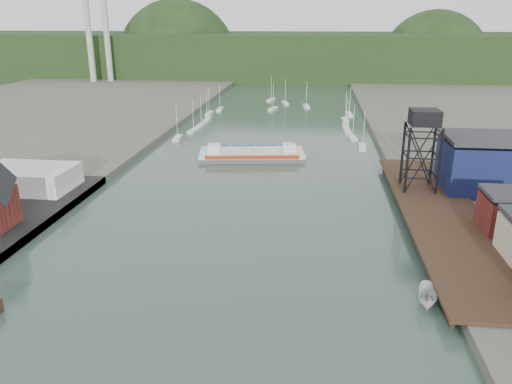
# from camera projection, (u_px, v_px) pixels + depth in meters

# --- Properties ---
(ground) EXTENTS (600.00, 600.00, 0.00)m
(ground) POSITION_uv_depth(u_px,v_px,m) (170.00, 374.00, 51.49)
(ground) COLOR #2A4139
(ground) RESTS_ON ground
(east_pier) EXTENTS (14.00, 70.00, 2.45)m
(east_pier) POSITION_uv_depth(u_px,v_px,m) (442.00, 213.00, 88.95)
(east_pier) COLOR black
(east_pier) RESTS_ON ground
(white_shed) EXTENTS (18.00, 12.00, 4.50)m
(white_shed) POSITION_uv_depth(u_px,v_px,m) (28.00, 178.00, 102.05)
(white_shed) COLOR silver
(white_shed) RESTS_ON west_quay
(lift_tower) EXTENTS (6.50, 6.50, 16.00)m
(lift_tower) POSITION_uv_depth(u_px,v_px,m) (424.00, 123.00, 96.86)
(lift_tower) COLOR black
(lift_tower) RESTS_ON east_pier
(blue_shed) EXTENTS (20.50, 14.50, 11.30)m
(blue_shed) POSITION_uv_depth(u_px,v_px,m) (495.00, 165.00, 99.88)
(blue_shed) COLOR #0C0F37
(blue_shed) RESTS_ON east_land
(marina_sailboats) EXTENTS (57.71, 92.65, 0.90)m
(marina_sailboats) POSITION_uv_depth(u_px,v_px,m) (277.00, 119.00, 181.26)
(marina_sailboats) COLOR silver
(marina_sailboats) RESTS_ON ground
(smokestacks) EXTENTS (11.20, 8.20, 60.00)m
(smokestacks) POSITION_uv_depth(u_px,v_px,m) (97.00, 28.00, 271.60)
(smokestacks) COLOR #AAABA5
(smokestacks) RESTS_ON ground
(distant_hills) EXTENTS (500.00, 120.00, 80.00)m
(distant_hills) POSITION_uv_depth(u_px,v_px,m) (290.00, 58.00, 331.23)
(distant_hills) COLOR black
(distant_hills) RESTS_ON ground
(chain_ferry) EXTENTS (28.42, 14.62, 3.91)m
(chain_ferry) POSITION_uv_depth(u_px,v_px,m) (252.00, 154.00, 130.82)
(chain_ferry) COLOR #4F4F51
(chain_ferry) RESTS_ON ground
(motorboat) EXTENTS (3.26, 6.29, 2.31)m
(motorboat) POSITION_uv_depth(u_px,v_px,m) (427.00, 297.00, 63.49)
(motorboat) COLOR silver
(motorboat) RESTS_ON ground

